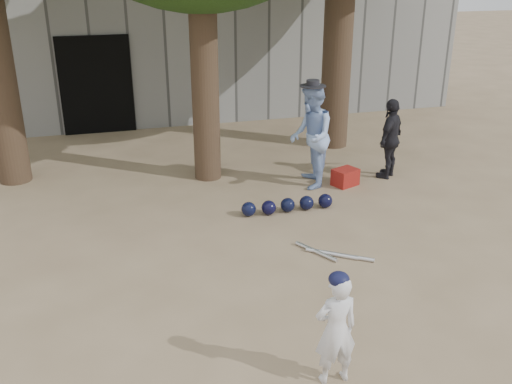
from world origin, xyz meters
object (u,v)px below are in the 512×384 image
object	(u,v)px
boy_player	(336,330)
spectator_blue	(311,137)
spectator_dark	(390,139)
red_bag	(345,177)

from	to	relation	value
boy_player	spectator_blue	size ratio (longest dim) A/B	0.63
spectator_dark	red_bag	distance (m)	1.12
spectator_blue	red_bag	world-z (taller)	spectator_blue
boy_player	red_bag	distance (m)	5.18
boy_player	spectator_dark	world-z (taller)	spectator_dark
red_bag	spectator_dark	bearing A→B (deg)	11.10
spectator_dark	spectator_blue	bearing A→B (deg)	-39.55
spectator_blue	red_bag	xyz separation A→B (m)	(0.62, -0.15, -0.76)
spectator_blue	red_bag	distance (m)	0.99
spectator_dark	red_bag	bearing A→B (deg)	-29.65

